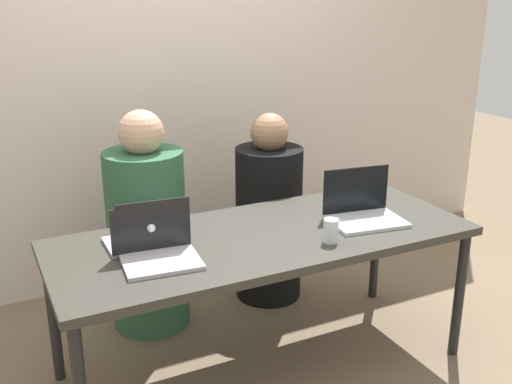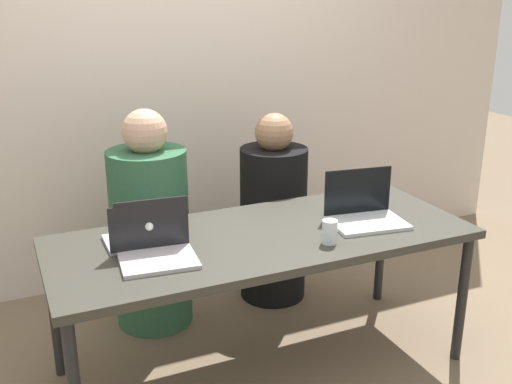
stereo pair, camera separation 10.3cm
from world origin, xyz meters
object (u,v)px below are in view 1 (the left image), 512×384
object	(u,v)px
laptop_front_right	(363,210)
water_glass_right	(331,232)
person_on_right	(269,218)
person_on_left	(147,233)
laptop_front_left	(159,249)
laptop_back_left	(146,236)

from	to	relation	value
laptop_front_right	water_glass_right	xyz separation A→B (m)	(-0.29, -0.16, -0.01)
laptop_front_right	water_glass_right	distance (m)	0.33
person_on_right	person_on_left	bearing A→B (deg)	-4.98
person_on_left	laptop_front_left	distance (m)	0.77
laptop_back_left	water_glass_right	size ratio (longest dim) A/B	3.14
person_on_right	water_glass_right	xyz separation A→B (m)	(-0.14, -0.87, 0.26)
laptop_front_right	laptop_front_left	xyz separation A→B (m)	(-1.03, -0.00, -0.00)
person_on_left	laptop_back_left	bearing A→B (deg)	62.89
person_on_left	laptop_back_left	world-z (taller)	person_on_left
laptop_back_left	person_on_left	bearing A→B (deg)	-104.97
person_on_left	laptop_front_right	size ratio (longest dim) A/B	3.18
person_on_right	laptop_back_left	bearing A→B (deg)	26.91
person_on_right	water_glass_right	bearing A→B (deg)	75.64
laptop_front_right	laptop_front_left	bearing A→B (deg)	-172.15
person_on_right	laptop_back_left	world-z (taller)	person_on_right
laptop_front_right	laptop_back_left	distance (m)	1.05
person_on_right	laptop_front_left	world-z (taller)	person_on_right
person_on_left	water_glass_right	size ratio (longest dim) A/B	11.16
person_on_right	laptop_back_left	size ratio (longest dim) A/B	3.32
person_on_left	water_glass_right	distance (m)	1.08
person_on_left	person_on_right	bearing A→B (deg)	168.53
person_on_right	water_glass_right	distance (m)	0.92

